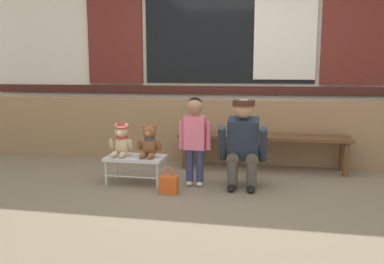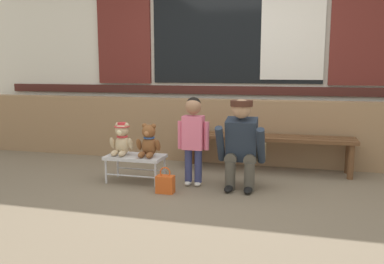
{
  "view_description": "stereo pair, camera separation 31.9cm",
  "coord_description": "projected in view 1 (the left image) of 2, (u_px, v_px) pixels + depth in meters",
  "views": [
    {
      "loc": [
        0.6,
        -3.95,
        1.25
      ],
      "look_at": [
        -0.25,
        0.44,
        0.55
      ],
      "focal_mm": 37.62,
      "sensor_mm": 36.0,
      "label": 1
    },
    {
      "loc": [
        0.91,
        -3.88,
        1.25
      ],
      "look_at": [
        -0.25,
        0.44,
        0.55
      ],
      "focal_mm": 37.62,
      "sensor_mm": 36.0,
      "label": 2
    }
  ],
  "objects": [
    {
      "name": "teddy_bear_plain",
      "position": [
        149.0,
        142.0,
        4.37
      ],
      "size": [
        0.28,
        0.26,
        0.36
      ],
      "color": "brown",
      "rests_on": "small_display_bench"
    },
    {
      "name": "handbag_on_ground",
      "position": [
        169.0,
        184.0,
        4.07
      ],
      "size": [
        0.18,
        0.11,
        0.27
      ],
      "color": "#DB561E",
      "rests_on": "ground"
    },
    {
      "name": "brick_low_wall",
      "position": [
        224.0,
        131.0,
        5.45
      ],
      "size": [
        7.81,
        0.25,
        0.85
      ],
      "primitive_type": "cube",
      "color": "#997551",
      "rests_on": "ground"
    },
    {
      "name": "child_standing",
      "position": [
        195.0,
        131.0,
        4.29
      ],
      "size": [
        0.35,
        0.18,
        0.96
      ],
      "color": "navy",
      "rests_on": "ground"
    },
    {
      "name": "adult_crouching",
      "position": [
        244.0,
        143.0,
        4.24
      ],
      "size": [
        0.5,
        0.49,
        0.95
      ],
      "color": "#4C473D",
      "rests_on": "ground"
    },
    {
      "name": "teddy_bear_with_hat",
      "position": [
        121.0,
        140.0,
        4.43
      ],
      "size": [
        0.28,
        0.27,
        0.36
      ],
      "color": "#CCB289",
      "rests_on": "small_display_bench"
    },
    {
      "name": "shop_facade",
      "position": [
        229.0,
        34.0,
        5.75
      ],
      "size": [
        7.97,
        0.26,
        3.49
      ],
      "color": "silver",
      "rests_on": "ground"
    },
    {
      "name": "wooden_bench_long",
      "position": [
        263.0,
        140.0,
        5.01
      ],
      "size": [
        2.1,
        0.4,
        0.44
      ],
      "color": "brown",
      "rests_on": "ground"
    },
    {
      "name": "ground_plane",
      "position": [
        208.0,
        192.0,
        4.14
      ],
      "size": [
        60.0,
        60.0,
        0.0
      ],
      "primitive_type": "plane",
      "color": "#756651"
    },
    {
      "name": "small_display_bench",
      "position": [
        136.0,
        159.0,
        4.43
      ],
      "size": [
        0.64,
        0.36,
        0.3
      ],
      "color": "silver",
      "rests_on": "ground"
    }
  ]
}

